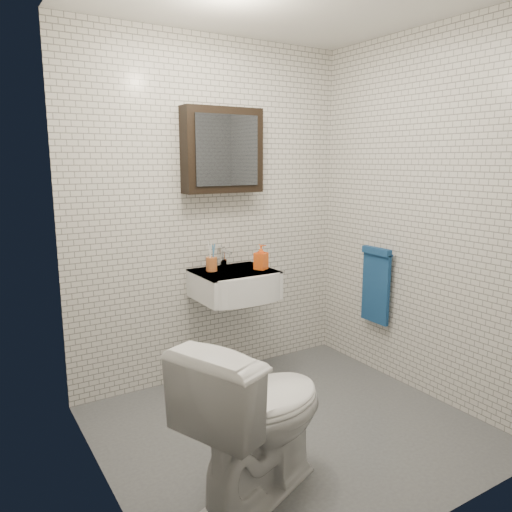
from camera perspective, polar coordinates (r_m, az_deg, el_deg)
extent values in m
cube|color=#484B4F|center=(3.26, 3.84, -19.04)|extent=(2.20, 2.00, 0.01)
cube|color=silver|center=(3.70, -4.97, 4.94)|extent=(2.20, 0.02, 2.50)
cube|color=silver|center=(2.14, 20.07, -0.11)|extent=(2.20, 0.02, 2.50)
cube|color=silver|center=(2.39, -17.76, 1.13)|extent=(0.02, 2.00, 2.50)
cube|color=silver|center=(3.61, 18.51, 4.25)|extent=(0.02, 2.00, 2.50)
cube|color=white|center=(3.62, -2.52, -3.22)|extent=(0.55, 0.45, 0.20)
cylinder|color=silver|center=(3.62, -2.69, -1.80)|extent=(0.31, 0.31, 0.02)
cylinder|color=silver|center=(3.61, -2.69, -1.68)|extent=(0.04, 0.04, 0.01)
cube|color=white|center=(3.60, -2.53, -1.76)|extent=(0.55, 0.45, 0.01)
cylinder|color=silver|center=(3.73, -3.78, -0.75)|extent=(0.06, 0.06, 0.06)
cylinder|color=silver|center=(3.72, -3.79, 0.15)|extent=(0.03, 0.03, 0.08)
cylinder|color=silver|center=(3.66, -3.35, 0.46)|extent=(0.02, 0.12, 0.02)
cube|color=silver|center=(3.74, -4.02, 1.05)|extent=(0.02, 0.09, 0.01)
cube|color=black|center=(3.65, -3.87, 11.94)|extent=(0.60, 0.14, 0.60)
cube|color=#3F444C|center=(3.58, -3.28, 11.97)|extent=(0.49, 0.01, 0.49)
cylinder|color=silver|center=(3.85, 13.87, 0.38)|extent=(0.02, 0.30, 0.02)
cylinder|color=silver|center=(3.96, 12.74, 0.70)|extent=(0.04, 0.02, 0.02)
cylinder|color=silver|center=(3.78, 15.48, 0.10)|extent=(0.04, 0.02, 0.02)
cube|color=#1C4F80|center=(3.90, 13.53, -3.55)|extent=(0.03, 0.26, 0.54)
cube|color=#1C4F80|center=(3.83, 13.62, 0.56)|extent=(0.05, 0.26, 0.05)
cylinder|color=#B75F2D|center=(3.59, -5.10, -0.93)|extent=(0.10, 0.10, 0.10)
cylinder|color=white|center=(3.56, -5.26, 0.03)|extent=(0.02, 0.03, 0.19)
cylinder|color=#3A7CBA|center=(3.57, -4.88, -0.07)|extent=(0.01, 0.02, 0.17)
cylinder|color=white|center=(3.58, -5.29, 0.19)|extent=(0.02, 0.04, 0.20)
cylinder|color=#3A7CBA|center=(3.59, -4.93, 0.06)|extent=(0.02, 0.04, 0.18)
imported|color=#E75618|center=(3.62, 0.58, -0.11)|extent=(0.11, 0.11, 0.18)
imported|color=white|center=(2.55, 0.27, -17.61)|extent=(0.93, 0.74, 0.84)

